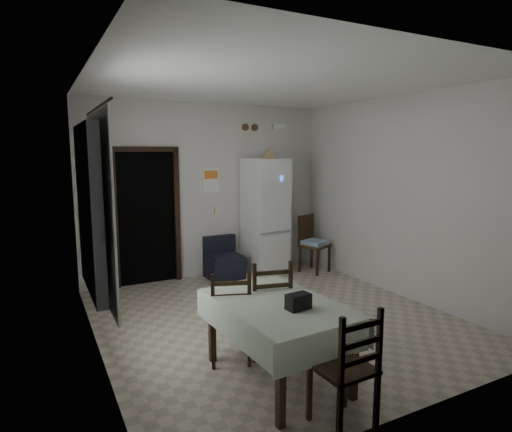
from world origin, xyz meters
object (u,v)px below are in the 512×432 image
Objects in this scene: corner_chair at (315,244)px; dining_table at (277,341)px; dining_chair_far_left at (230,315)px; navy_seat at (224,258)px; dining_chair_far_right at (267,305)px; dining_chair_near_head at (343,366)px; fridge at (266,216)px.

dining_table is at bearing -151.05° from corner_chair.
dining_table is at bearing 133.12° from dining_chair_far_left.
corner_chair is 1.05× the size of dining_chair_far_left.
dining_chair_far_left reaches higher than navy_seat.
dining_chair_far_right is at bearing -105.10° from navy_seat.
navy_seat is 0.72× the size of dining_chair_far_left.
dining_chair_far_left reaches higher than dining_table.
navy_seat is at bearing 145.22° from corner_chair.
dining_chair_far_right is (0.19, 0.52, 0.14)m from dining_table.
dining_chair_far_left is at bearing -78.46° from dining_chair_near_head.
fridge is 3.31m from dining_chair_far_left.
fridge is 1.00m from corner_chair.
dining_chair_far_right is at bearing -95.72° from dining_chair_near_head.
fridge is 2.04× the size of dining_chair_near_head.
dining_chair_near_head is at bearing -86.71° from dining_table.
corner_chair is at bearing -33.48° from fridge.
dining_chair_far_right is at bearing 67.22° from dining_table.
corner_chair is 4.32m from dining_chair_near_head.
dining_table is (-1.65, -3.21, -0.62)m from fridge.
dining_table is at bearing 83.07° from dining_chair_far_right.
fridge reaches higher than dining_chair_far_left.
dining_table is 0.60m from dining_chair_far_left.
dining_chair_near_head is (-0.09, -1.35, -0.02)m from dining_chair_far_right.
fridge is at bearing 59.78° from dining_table.
dining_chair_far_right reaches higher than navy_seat.
dining_chair_near_head is (0.09, -0.83, 0.12)m from dining_table.
navy_seat is 2.78m from dining_chair_far_right.
corner_chair is at bearing -124.24° from dining_chair_near_head.
fridge reaches higher than navy_seat.
corner_chair is (1.56, -0.40, 0.15)m from navy_seat.
corner_chair is 0.70× the size of dining_table.
dining_table is at bearing -85.41° from dining_chair_near_head.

